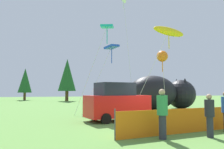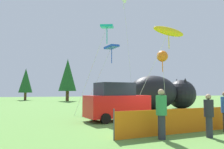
# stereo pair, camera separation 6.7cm
# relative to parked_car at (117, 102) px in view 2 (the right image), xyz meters

# --- Properties ---
(ground_plane) EXTENTS (120.00, 120.00, 0.00)m
(ground_plane) POSITION_rel_parked_car_xyz_m (1.68, -1.52, -1.10)
(ground_plane) COLOR #609342
(parked_car) EXTENTS (4.09, 2.43, 2.29)m
(parked_car) POSITION_rel_parked_car_xyz_m (0.00, 0.00, 0.00)
(parked_car) COLOR red
(parked_car) RESTS_ON ground
(inflatable_cat) EXTENTS (7.65, 4.04, 3.25)m
(inflatable_cat) POSITION_rel_parked_car_xyz_m (6.57, 6.31, 0.41)
(inflatable_cat) COLOR black
(inflatable_cat) RESTS_ON ground
(safety_fence) EXTENTS (9.23, 1.35, 1.14)m
(safety_fence) POSITION_rel_parked_car_xyz_m (2.92, -4.31, -0.58)
(safety_fence) COLOR orange
(safety_fence) RESTS_ON ground
(spectator_in_blue_shirt) EXTENTS (0.36, 0.36, 1.67)m
(spectator_in_blue_shirt) POSITION_rel_parked_car_xyz_m (2.00, -5.54, -0.19)
(spectator_in_blue_shirt) COLOR #2D2D38
(spectator_in_blue_shirt) RESTS_ON ground
(spectator_in_red_shirt) EXTENTS (0.41, 0.41, 1.86)m
(spectator_in_red_shirt) POSITION_rel_parked_car_xyz_m (0.09, -5.28, -0.08)
(spectator_in_red_shirt) COLOR #2D2D38
(spectator_in_red_shirt) RESTS_ON ground
(kite_blue_box) EXTENTS (3.17, 1.93, 5.43)m
(kite_blue_box) POSITION_rel_parked_car_xyz_m (0.68, 3.51, 4.05)
(kite_blue_box) COLOR silver
(kite_blue_box) RESTS_ON ground
(kite_yellow_hero) EXTENTS (3.90, 1.83, 6.77)m
(kite_yellow_hero) POSITION_rel_parked_car_xyz_m (4.59, 1.54, 5.12)
(kite_yellow_hero) COLOR silver
(kite_yellow_hero) RESTS_ON ground
(kite_orange_flower) EXTENTS (0.98, 0.93, 5.14)m
(kite_orange_flower) POSITION_rel_parked_car_xyz_m (5.08, 3.41, 3.57)
(kite_orange_flower) COLOR silver
(kite_orange_flower) RESTS_ON ground
(kite_teal_diamond) EXTENTS (2.76, 1.69, 6.65)m
(kite_teal_diamond) POSITION_rel_parked_car_xyz_m (0.02, 2.47, 5.29)
(kite_teal_diamond) COLOR silver
(kite_teal_diamond) RESTS_ON ground
(horizon_tree_mid) EXTENTS (2.61, 2.61, 6.23)m
(horizon_tree_mid) POSITION_rel_parked_car_xyz_m (-8.22, 33.02, 2.73)
(horizon_tree_mid) COLOR brown
(horizon_tree_mid) RESTS_ON ground
(horizon_tree_northeast) EXTENTS (3.15, 3.15, 7.52)m
(horizon_tree_northeast) POSITION_rel_parked_car_xyz_m (-0.69, 26.72, 3.52)
(horizon_tree_northeast) COLOR brown
(horizon_tree_northeast) RESTS_ON ground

